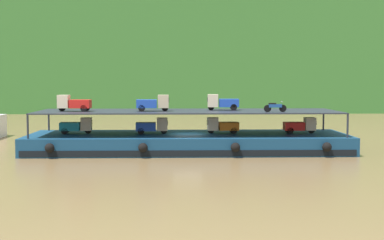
# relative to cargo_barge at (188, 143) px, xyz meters

# --- Properties ---
(ground_plane) EXTENTS (400.00, 400.00, 0.00)m
(ground_plane) POSITION_rel_cargo_barge_xyz_m (0.00, 0.03, -0.75)
(ground_plane) COLOR brown
(hillside_far_bank) EXTENTS (120.28, 38.90, 30.94)m
(hillside_far_bank) POSITION_rel_cargo_barge_xyz_m (0.00, 70.47, 16.67)
(hillside_far_bank) COLOR #387533
(hillside_far_bank) RESTS_ON ground
(cargo_barge) EXTENTS (27.22, 8.76, 1.50)m
(cargo_barge) POSITION_rel_cargo_barge_xyz_m (0.00, 0.00, 0.00)
(cargo_barge) COLOR navy
(cargo_barge) RESTS_ON ground
(cargo_rack) EXTENTS (25.62, 7.36, 2.00)m
(cargo_rack) POSITION_rel_cargo_barge_xyz_m (0.00, 0.03, 2.69)
(cargo_rack) COLOR #232833
(cargo_rack) RESTS_ON cargo_barge
(mini_truck_lower_stern) EXTENTS (2.79, 1.29, 1.38)m
(mini_truck_lower_stern) POSITION_rel_cargo_barge_xyz_m (-9.63, 0.49, 1.44)
(mini_truck_lower_stern) COLOR teal
(mini_truck_lower_stern) RESTS_ON cargo_barge
(mini_truck_lower_aft) EXTENTS (2.77, 1.25, 1.38)m
(mini_truck_lower_aft) POSITION_rel_cargo_barge_xyz_m (-3.07, 0.16, 1.44)
(mini_truck_lower_aft) COLOR #1E47B7
(mini_truck_lower_aft) RESTS_ON cargo_barge
(mini_truck_lower_mid) EXTENTS (2.77, 1.26, 1.38)m
(mini_truck_lower_mid) POSITION_rel_cargo_barge_xyz_m (2.99, 0.42, 1.44)
(mini_truck_lower_mid) COLOR orange
(mini_truck_lower_mid) RESTS_ON cargo_barge
(mini_truck_lower_fore) EXTENTS (2.75, 1.21, 1.38)m
(mini_truck_lower_fore) POSITION_rel_cargo_barge_xyz_m (9.76, 0.21, 1.44)
(mini_truck_lower_fore) COLOR red
(mini_truck_lower_fore) RESTS_ON cargo_barge
(mini_truck_upper_stern) EXTENTS (2.78, 1.27, 1.38)m
(mini_truck_upper_stern) POSITION_rel_cargo_barge_xyz_m (-9.64, -0.64, 3.44)
(mini_truck_upper_stern) COLOR red
(mini_truck_upper_stern) RESTS_ON cargo_rack
(mini_truck_upper_mid) EXTENTS (2.76, 1.23, 1.38)m
(mini_truck_upper_mid) POSITION_rel_cargo_barge_xyz_m (-2.95, -0.57, 3.44)
(mini_truck_upper_mid) COLOR #1E47B7
(mini_truck_upper_mid) RESTS_ON cargo_rack
(mini_truck_upper_fore) EXTENTS (2.78, 1.28, 1.38)m
(mini_truck_upper_fore) POSITION_rel_cargo_barge_xyz_m (3.03, 0.78, 3.44)
(mini_truck_upper_fore) COLOR #1E47B7
(mini_truck_upper_fore) RESTS_ON cargo_rack
(motorcycle_upper_port) EXTENTS (1.90, 0.55, 0.87)m
(motorcycle_upper_port) POSITION_rel_cargo_barge_xyz_m (7.11, -2.18, 3.18)
(motorcycle_upper_port) COLOR black
(motorcycle_upper_port) RESTS_ON cargo_rack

